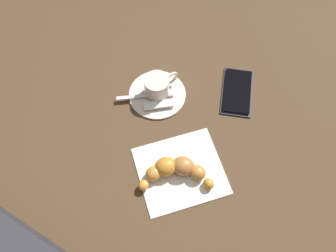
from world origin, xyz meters
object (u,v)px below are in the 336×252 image
object	(u,v)px
teaspoon	(155,95)
sugar_packet	(158,105)
napkin	(181,171)
saucer	(157,94)
cell_phone	(237,91)
espresso_cup	(159,85)
croissant	(176,169)

from	to	relation	value
teaspoon	sugar_packet	size ratio (longest dim) A/B	1.99
napkin	saucer	bearing A→B (deg)	9.23
napkin	cell_phone	world-z (taller)	cell_phone
espresso_cup	napkin	bearing A→B (deg)	-172.96
teaspoon	croissant	distance (m)	0.20
croissant	cell_phone	size ratio (longest dim) A/B	1.12
saucer	sugar_packet	distance (m)	0.04
espresso_cup	teaspoon	world-z (taller)	espresso_cup
cell_phone	napkin	bearing A→B (deg)	138.80
napkin	cell_phone	size ratio (longest dim) A/B	1.21
sugar_packet	croissant	distance (m)	0.17
cell_phone	teaspoon	bearing A→B (deg)	87.78
saucer	espresso_cup	bearing A→B (deg)	-60.04
espresso_cup	napkin	xyz separation A→B (m)	(-0.20, -0.02, -0.03)
croissant	sugar_packet	bearing A→B (deg)	7.37
sugar_packet	croissant	size ratio (longest dim) A/B	0.42
sugar_packet	saucer	bearing A→B (deg)	85.92
napkin	teaspoon	bearing A→B (deg)	10.53
croissant	cell_phone	bearing A→B (deg)	-42.72
saucer	napkin	distance (m)	0.20
sugar_packet	cell_phone	xyz separation A→B (m)	(0.02, -0.19, -0.01)
napkin	croissant	world-z (taller)	croissant
napkin	cell_phone	xyz separation A→B (m)	(0.18, -0.16, 0.00)
saucer	espresso_cup	distance (m)	0.03
croissant	teaspoon	bearing A→B (deg)	7.08
sugar_packet	napkin	xyz separation A→B (m)	(-0.16, -0.03, -0.01)
sugar_packet	teaspoon	bearing A→B (deg)	92.62
croissant	cell_phone	distance (m)	0.25
espresso_cup	croissant	world-z (taller)	espresso_cup
saucer	espresso_cup	size ratio (longest dim) A/B	1.74
sugar_packet	cell_phone	world-z (taller)	sugar_packet
saucer	croissant	xyz separation A→B (m)	(-0.20, -0.02, 0.02)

